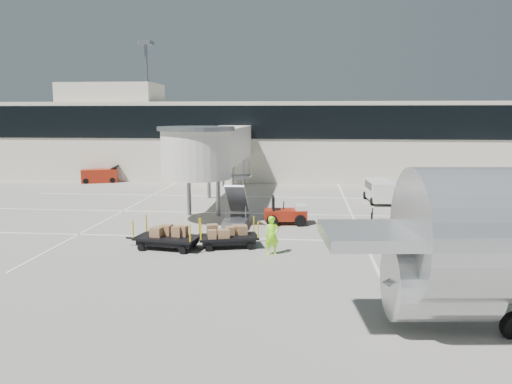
% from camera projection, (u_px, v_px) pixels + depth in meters
% --- Properties ---
extents(ground, '(140.00, 140.00, 0.00)m').
position_uv_depth(ground, '(250.00, 248.00, 25.45)').
color(ground, '#B1AA9E').
rests_on(ground, ground).
extents(lane_markings, '(40.00, 30.00, 0.02)m').
position_uv_depth(lane_markings, '(255.00, 212.00, 34.69)').
color(lane_markings, white).
rests_on(lane_markings, ground).
extents(terminal, '(64.00, 12.11, 15.20)m').
position_uv_depth(terminal, '(277.00, 139.00, 54.29)').
color(terminal, beige).
rests_on(terminal, ground).
extents(jet_bridge, '(5.70, 20.40, 6.03)m').
position_uv_depth(jet_bridge, '(215.00, 148.00, 37.23)').
color(jet_bridge, silver).
rests_on(jet_bridge, ground).
extents(baggage_tug, '(2.79, 1.98, 1.74)m').
position_uv_depth(baggage_tug, '(287.00, 214.00, 31.02)').
color(baggage_tug, maroon).
rests_on(baggage_tug, ground).
extents(suitcase_cart, '(3.63, 1.92, 1.39)m').
position_uv_depth(suitcase_cart, '(397.00, 227.00, 28.05)').
color(suitcase_cart, black).
rests_on(suitcase_cart, ground).
extents(box_cart_near, '(3.77, 2.22, 1.45)m').
position_uv_depth(box_cart_near, '(228.00, 237.00, 25.58)').
color(box_cart_near, black).
rests_on(box_cart_near, ground).
extents(box_cart_far, '(4.01, 2.08, 1.54)m').
position_uv_depth(box_cart_far, '(166.00, 238.00, 25.32)').
color(box_cart_far, black).
rests_on(box_cart_far, ground).
extents(ground_worker, '(0.79, 0.61, 1.91)m').
position_uv_depth(ground_worker, '(272.00, 235.00, 24.22)').
color(ground_worker, '#96FF1A').
rests_on(ground_worker, ground).
extents(minivan, '(2.16, 4.47, 1.65)m').
position_uv_depth(minivan, '(380.00, 189.00, 38.80)').
color(minivan, silver).
rests_on(minivan, ground).
extents(belt_loader, '(3.89, 2.55, 1.76)m').
position_uv_depth(belt_loader, '(100.00, 176.00, 49.83)').
color(belt_loader, maroon).
rests_on(belt_loader, ground).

